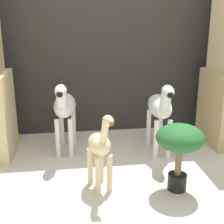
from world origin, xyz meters
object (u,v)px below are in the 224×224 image
object	(u,v)px
zebra_right	(160,108)
potted_palm_front	(180,142)
giraffe_figurine	(100,148)
zebra_left	(64,107)

from	to	relation	value
zebra_right	potted_palm_front	world-z (taller)	zebra_right
giraffe_figurine	zebra_left	bearing A→B (deg)	109.68
zebra_right	giraffe_figurine	world-z (taller)	zebra_right
zebra_left	giraffe_figurine	distance (m)	0.72
zebra_left	potted_palm_front	size ratio (longest dim) A/B	1.37
zebra_left	giraffe_figurine	bearing A→B (deg)	-70.32
giraffe_figurine	zebra_right	bearing A→B (deg)	42.99
giraffe_figurine	potted_palm_front	size ratio (longest dim) A/B	1.22
zebra_right	giraffe_figurine	size ratio (longest dim) A/B	1.12
zebra_right	giraffe_figurine	bearing A→B (deg)	-137.01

